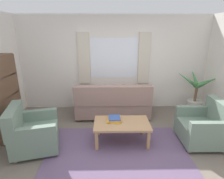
{
  "coord_description": "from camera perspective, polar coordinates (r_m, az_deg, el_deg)",
  "views": [
    {
      "loc": [
        -0.15,
        -2.84,
        2.17
      ],
      "look_at": [
        -0.09,
        0.7,
        1.03
      ],
      "focal_mm": 29.06,
      "sensor_mm": 36.0,
      "label": 1
    }
  ],
  "objects": [
    {
      "name": "wall_back",
      "position": [
        5.17,
        0.64,
        8.22
      ],
      "size": [
        5.32,
        0.12,
        2.6
      ],
      "primitive_type": "cube",
      "color": "silver",
      "rests_on": "ground_plane"
    },
    {
      "name": "coffee_table",
      "position": [
        3.69,
        3.09,
        -11.1
      ],
      "size": [
        1.1,
        0.64,
        0.44
      ],
      "color": "#A87F56",
      "rests_on": "ground_plane"
    },
    {
      "name": "potted_plant",
      "position": [
        5.43,
        24.63,
        -2.41
      ],
      "size": [
        1.05,
        1.14,
        1.2
      ],
      "color": "#B7B2A8",
      "rests_on": "ground_plane"
    },
    {
      "name": "bookshelf",
      "position": [
        4.42,
        -30.78,
        -1.65
      ],
      "size": [
        0.3,
        0.94,
        1.72
      ],
      "rotation": [
        0.0,
        0.0,
        -1.57
      ],
      "color": "brown",
      "rests_on": "ground_plane"
    },
    {
      "name": "window_with_curtains",
      "position": [
        5.07,
        0.67,
        9.73
      ],
      "size": [
        1.98,
        0.07,
        1.4
      ],
      "color": "white"
    },
    {
      "name": "ground_plane",
      "position": [
        3.58,
        1.71,
        -19.48
      ],
      "size": [
        6.24,
        6.24,
        0.0
      ],
      "primitive_type": "plane",
      "color": "#6B6056"
    },
    {
      "name": "couch",
      "position": [
        4.74,
        0.26,
        -4.44
      ],
      "size": [
        1.9,
        0.82,
        0.92
      ],
      "rotation": [
        0.0,
        0.0,
        3.14
      ],
      "color": "gray",
      "rests_on": "ground_plane"
    },
    {
      "name": "area_rug",
      "position": [
        3.57,
        1.71,
        -19.41
      ],
      "size": [
        2.62,
        1.82,
        0.01
      ],
      "primitive_type": "cube",
      "color": "#604C6B",
      "rests_on": "ground_plane"
    },
    {
      "name": "armchair_left",
      "position": [
        3.82,
        -23.89,
        -12.16
      ],
      "size": [
        1.0,
        1.01,
        0.88
      ],
      "rotation": [
        0.0,
        0.0,
        1.81
      ],
      "color": "slate",
      "rests_on": "ground_plane"
    },
    {
      "name": "book_stack_on_table",
      "position": [
        3.72,
        0.71,
        -9.25
      ],
      "size": [
        0.31,
        0.3,
        0.07
      ],
      "color": "gold",
      "rests_on": "coffee_table"
    },
    {
      "name": "armchair_right",
      "position": [
        4.13,
        27.06,
        -10.3
      ],
      "size": [
        0.83,
        0.85,
        0.88
      ],
      "rotation": [
        0.0,
        0.0,
        -1.58
      ],
      "color": "slate",
      "rests_on": "ground_plane"
    }
  ]
}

